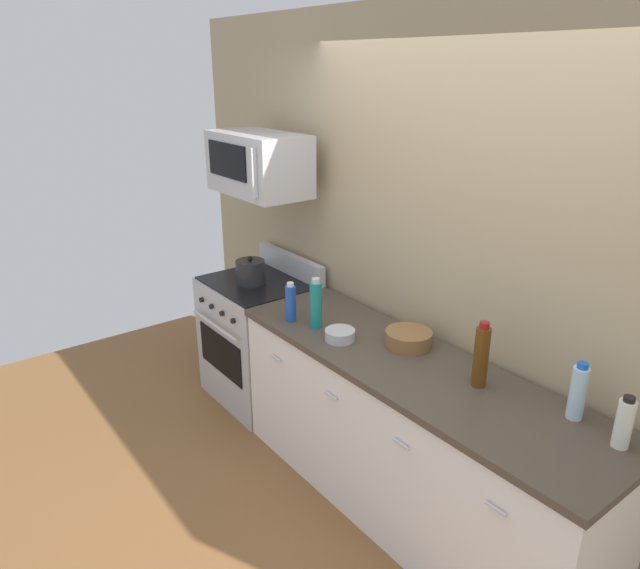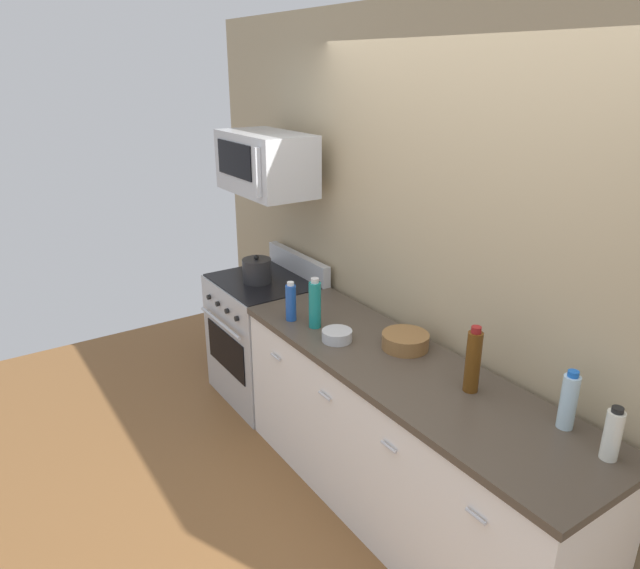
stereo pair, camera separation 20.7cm
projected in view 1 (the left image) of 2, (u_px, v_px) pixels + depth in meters
The scene contains 13 objects.
ground_plane at pixel (403, 506), 3.33m from camera, with size 6.45×6.45×0.00m, color brown.
back_wall at pixel (471, 269), 3.08m from camera, with size 5.38×0.10×2.70m, color tan.
counter_unit at pixel (407, 439), 3.16m from camera, with size 2.29×0.66×0.92m.
range_oven at pixel (260, 339), 4.29m from camera, with size 0.76×0.69×1.07m.
microwave at pixel (258, 164), 3.86m from camera, with size 0.74×0.44×0.40m.
bottle_wine_amber at pixel (481, 356), 2.75m from camera, with size 0.07×0.07×0.33m.
bottle_soda_blue at pixel (291, 303), 3.47m from camera, with size 0.06×0.06×0.24m.
bottle_vinegar_white at pixel (624, 423), 2.32m from camera, with size 0.07×0.07×0.23m.
bottle_sparkling_teal at pixel (316, 304), 3.37m from camera, with size 0.07×0.07×0.30m.
bottle_water_clear at pixel (578, 392), 2.50m from camera, with size 0.07×0.07×0.27m.
bowl_steel_prep at pixel (340, 335), 3.25m from camera, with size 0.17×0.17×0.06m.
bowl_wooden_salad at pixel (409, 338), 3.18m from camera, with size 0.26×0.26×0.08m.
stockpot at pixel (251, 272), 4.07m from camera, with size 0.20×0.20×0.20m.
Camera 1 is at (1.83, -1.99, 2.37)m, focal length 32.64 mm.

